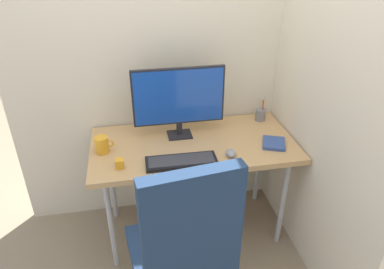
# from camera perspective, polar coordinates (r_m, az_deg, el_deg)

# --- Properties ---
(ground_plane) EXTENTS (8.00, 8.00, 0.00)m
(ground_plane) POSITION_cam_1_polar(r_m,az_deg,el_deg) (2.79, 0.20, -14.58)
(ground_plane) COLOR gray
(wall_back) EXTENTS (2.40, 0.04, 2.80)m
(wall_back) POSITION_cam_1_polar(r_m,az_deg,el_deg) (2.42, -1.43, 16.57)
(wall_back) COLOR beige
(wall_back) RESTS_ON ground_plane
(wall_side_right) EXTENTS (0.04, 1.74, 2.80)m
(wall_side_right) POSITION_cam_1_polar(r_m,az_deg,el_deg) (2.18, 19.80, 13.41)
(wall_side_right) COLOR beige
(wall_side_right) RESTS_ON ground_plane
(desk) EXTENTS (1.32, 0.66, 0.75)m
(desk) POSITION_cam_1_polar(r_m,az_deg,el_deg) (2.36, 0.23, -2.46)
(desk) COLOR tan
(desk) RESTS_ON ground_plane
(office_chair) EXTENTS (0.57, 0.57, 1.14)m
(office_chair) POSITION_cam_1_polar(r_m,az_deg,el_deg) (1.83, -1.30, -17.76)
(office_chair) COLOR black
(office_chair) RESTS_ON ground_plane
(monitor) EXTENTS (0.60, 0.13, 0.47)m
(monitor) POSITION_cam_1_polar(r_m,az_deg,el_deg) (2.30, -2.13, 5.81)
(monitor) COLOR black
(monitor) RESTS_ON desk
(keyboard) EXTENTS (0.43, 0.16, 0.03)m
(keyboard) POSITION_cam_1_polar(r_m,az_deg,el_deg) (2.13, -1.71, -4.31)
(keyboard) COLOR black
(keyboard) RESTS_ON desk
(mouse) EXTENTS (0.07, 0.09, 0.04)m
(mouse) POSITION_cam_1_polar(r_m,az_deg,el_deg) (2.20, 6.21, -2.96)
(mouse) COLOR gray
(mouse) RESTS_ON desk
(pen_holder) EXTENTS (0.07, 0.07, 0.18)m
(pen_holder) POSITION_cam_1_polar(r_m,az_deg,el_deg) (2.64, 10.85, 3.17)
(pen_holder) COLOR slate
(pen_holder) RESTS_ON desk
(notebook) EXTENTS (0.19, 0.20, 0.02)m
(notebook) POSITION_cam_1_polar(r_m,az_deg,el_deg) (2.36, 12.91, -1.37)
(notebook) COLOR #334C8C
(notebook) RESTS_ON desk
(coffee_mug) EXTENTS (0.12, 0.08, 0.11)m
(coffee_mug) POSITION_cam_1_polar(r_m,az_deg,el_deg) (2.28, -14.16, -1.62)
(coffee_mug) COLOR orange
(coffee_mug) RESTS_ON desk
(desk_clamp_accessory) EXTENTS (0.05, 0.05, 0.06)m
(desk_clamp_accessory) POSITION_cam_1_polar(r_m,az_deg,el_deg) (2.12, -11.48, -4.56)
(desk_clamp_accessory) COLOR orange
(desk_clamp_accessory) RESTS_ON desk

